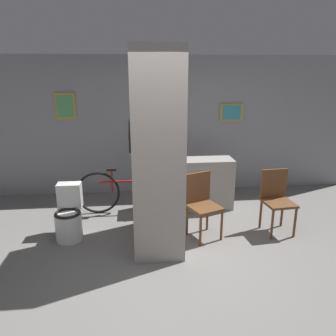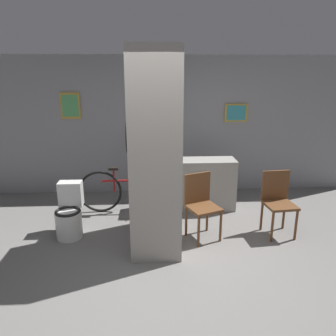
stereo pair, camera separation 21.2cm
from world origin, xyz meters
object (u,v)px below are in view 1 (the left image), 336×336
at_px(chair_near_pillar, 202,202).
at_px(chair_by_doorway, 277,198).
at_px(bicycle, 127,191).
at_px(toilet, 69,217).
at_px(bottle_tall, 171,152).

height_order(chair_near_pillar, chair_by_doorway, same).
distance_m(chair_near_pillar, bicycle, 1.44).
bearing_deg(toilet, bottle_tall, 30.83).
relative_size(toilet, chair_by_doorway, 0.82).
bearing_deg(chair_near_pillar, bottle_tall, 85.02).
distance_m(bicycle, bottle_tall, 0.98).
bearing_deg(bottle_tall, chair_near_pillar, -73.05).
distance_m(toilet, chair_by_doorway, 3.02).
height_order(chair_by_doorway, bicycle, chair_by_doorway).
height_order(chair_by_doorway, bottle_tall, bottle_tall).
xyz_separation_m(chair_near_pillar, bicycle, (-1.08, 0.95, -0.14)).
bearing_deg(bottle_tall, chair_by_doorway, -35.02).
height_order(bicycle, bottle_tall, bottle_tall).
bearing_deg(bicycle, toilet, -134.92).
xyz_separation_m(chair_near_pillar, bottle_tall, (-0.33, 1.07, 0.47)).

